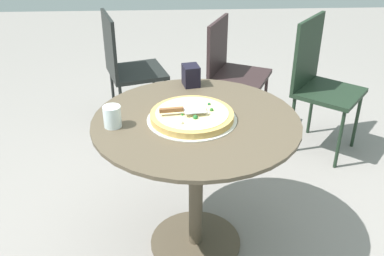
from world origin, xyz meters
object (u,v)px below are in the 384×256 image
at_px(patio_chair_near, 319,78).
at_px(patio_chair_far, 126,64).
at_px(patio_table, 196,154).
at_px(patio_chair_corner, 231,68).
at_px(drinking_cup, 112,117).
at_px(pizza_on_tray, 192,116).
at_px(pizza_server, 182,110).
at_px(napkin_dispenser, 191,75).

height_order(patio_chair_near, patio_chair_far, patio_chair_near).
relative_size(patio_chair_near, patio_chair_far, 1.05).
distance_m(patio_table, patio_chair_corner, 1.31).
bearing_deg(drinking_cup, patio_chair_near, 38.77).
relative_size(patio_table, patio_chair_far, 1.08).
relative_size(patio_table, patio_chair_corner, 1.12).
relative_size(pizza_on_tray, pizza_server, 1.94).
distance_m(patio_table, patio_chair_far, 1.46).
xyz_separation_m(napkin_dispenser, patio_chair_near, (0.91, 0.59, -0.28)).
bearing_deg(napkin_dispenser, patio_chair_far, -167.03).
relative_size(patio_chair_far, patio_chair_corner, 1.04).
distance_m(pizza_on_tray, pizza_server, 0.06).
bearing_deg(pizza_on_tray, napkin_dispenser, 88.12).
distance_m(napkin_dispenser, patio_chair_far, 1.13).
height_order(drinking_cup, napkin_dispenser, napkin_dispenser).
bearing_deg(patio_chair_far, patio_chair_near, -16.72).
bearing_deg(pizza_server, patio_chair_near, 45.87).
height_order(pizza_server, patio_chair_near, patio_chair_near).
height_order(patio_table, patio_chair_corner, patio_chair_corner).
relative_size(napkin_dispenser, patio_chair_near, 0.12).
height_order(pizza_on_tray, patio_chair_near, patio_chair_near).
height_order(pizza_on_tray, napkin_dispenser, napkin_dispenser).
height_order(napkin_dispenser, patio_chair_corner, napkin_dispenser).
xyz_separation_m(pizza_server, patio_chair_near, (0.97, 1.00, -0.28)).
relative_size(patio_table, pizza_server, 4.50).
xyz_separation_m(patio_table, pizza_on_tray, (-0.02, -0.00, 0.21)).
height_order(patio_table, patio_chair_far, patio_chair_far).
relative_size(patio_table, patio_chair_near, 1.03).
relative_size(pizza_server, patio_chair_corner, 0.25).
bearing_deg(patio_table, drinking_cup, -172.80).
bearing_deg(patio_table, pizza_on_tray, -173.42).
distance_m(pizza_on_tray, drinking_cup, 0.36).
height_order(pizza_on_tray, pizza_server, pizza_server).
bearing_deg(patio_chair_corner, pizza_on_tray, -105.45).
xyz_separation_m(patio_table, patio_chair_far, (-0.45, 1.39, -0.05)).
bearing_deg(patio_chair_corner, pizza_server, -107.11).
xyz_separation_m(patio_table, patio_chair_corner, (0.33, 1.26, -0.05)).
height_order(drinking_cup, patio_chair_near, patio_chair_near).
xyz_separation_m(drinking_cup, patio_chair_near, (1.28, 1.03, -0.27)).
height_order(patio_table, pizza_on_tray, pizza_on_tray).
relative_size(pizza_on_tray, patio_chair_corner, 0.48).
distance_m(patio_table, napkin_dispenser, 0.47).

